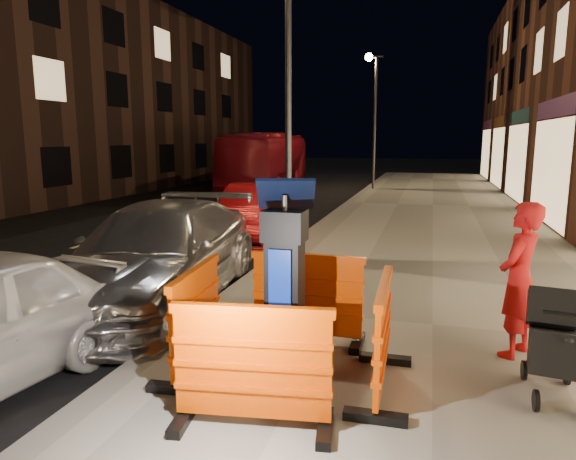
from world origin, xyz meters
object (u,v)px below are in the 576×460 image
(barrier_back, at_px, (307,298))
(man, at_px, (519,280))
(barrier_kerbside, at_px, (196,318))
(car_red, at_px, (257,241))
(car_silver, at_px, (161,301))
(bus_doubledecker, at_px, (268,189))
(barrier_bldgside, at_px, (382,337))
(stroller, at_px, (555,347))
(barrier_front, at_px, (252,368))
(parking_kiosk, at_px, (285,286))

(barrier_back, xyz_separation_m, man, (2.28, 0.24, 0.32))
(barrier_kerbside, relative_size, car_red, 0.32)
(car_silver, height_order, car_red, car_silver)
(car_red, relative_size, bus_doubledecker, 0.43)
(barrier_kerbside, xyz_separation_m, car_red, (-1.81, 7.18, -0.67))
(barrier_bldgside, bearing_deg, car_red, 26.20)
(car_red, height_order, stroller, stroller)
(barrier_front, xyz_separation_m, man, (2.28, 2.14, 0.32))
(barrier_front, relative_size, barrier_back, 1.00)
(barrier_back, bearing_deg, stroller, -15.00)
(barrier_back, distance_m, bus_doubledecker, 20.03)
(barrier_front, height_order, car_red, barrier_front)
(parking_kiosk, relative_size, man, 1.11)
(barrier_back, height_order, car_red, barrier_back)
(barrier_bldgside, xyz_separation_m, car_red, (-3.71, 7.18, -0.67))
(bus_doubledecker, bearing_deg, parking_kiosk, -76.22)
(parking_kiosk, xyz_separation_m, stroller, (2.48, 0.29, -0.46))
(man, height_order, stroller, man)
(man, bearing_deg, parking_kiosk, -33.59)
(barrier_front, relative_size, barrier_bldgside, 1.00)
(parking_kiosk, xyz_separation_m, barrier_kerbside, (-0.95, 0.00, -0.41))
(barrier_kerbside, relative_size, bus_doubledecker, 0.14)
(barrier_front, relative_size, barrier_kerbside, 1.00)
(barrier_bldgside, height_order, bus_doubledecker, bus_doubledecker)
(barrier_back, height_order, car_silver, barrier_back)
(barrier_kerbside, height_order, car_silver, barrier_kerbside)
(stroller, bearing_deg, car_red, 136.10)
(barrier_back, xyz_separation_m, car_silver, (-2.66, 1.31, -0.67))
(barrier_kerbside, xyz_separation_m, car_silver, (-1.71, 2.26, -0.67))
(barrier_bldgside, relative_size, car_red, 0.32)
(barrier_kerbside, height_order, car_red, barrier_kerbside)
(barrier_back, bearing_deg, car_silver, 153.67)
(barrier_front, bearing_deg, parking_kiosk, 81.88)
(parking_kiosk, height_order, car_silver, parking_kiosk)
(bus_doubledecker, height_order, stroller, bus_doubledecker)
(barrier_kerbside, relative_size, barrier_bldgside, 1.00)
(barrier_front, relative_size, stroller, 1.40)
(barrier_front, xyz_separation_m, barrier_back, (-0.00, 1.90, 0.00))
(barrier_bldgside, distance_m, car_red, 8.11)
(barrier_back, distance_m, car_silver, 3.04)
(barrier_kerbside, bearing_deg, car_red, 9.03)
(parking_kiosk, xyz_separation_m, bus_doubledecker, (-6.57, 19.86, -1.09))
(car_red, xyz_separation_m, bus_doubledecker, (-3.81, 12.68, 0.00))
(barrier_back, height_order, man, man)
(parking_kiosk, bearing_deg, stroller, 3.56)
(bus_doubledecker, distance_m, stroller, 21.57)
(barrier_kerbside, bearing_deg, man, -74.89)
(parking_kiosk, height_order, bus_doubledecker, parking_kiosk)
(car_red, bearing_deg, barrier_kerbside, -81.71)
(barrier_bldgside, bearing_deg, barrier_front, 133.88)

